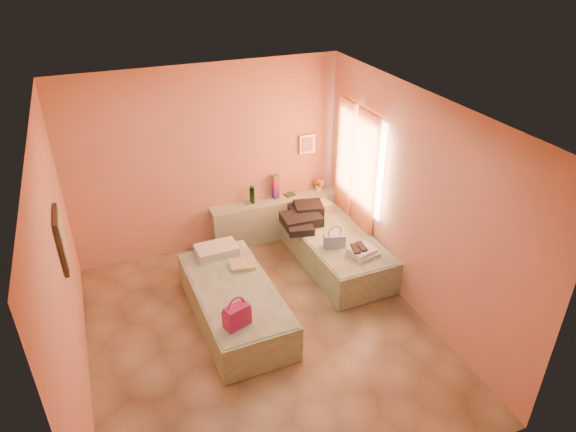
% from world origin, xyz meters
% --- Properties ---
extents(ground, '(4.50, 4.50, 0.00)m').
position_xyz_m(ground, '(0.00, 0.00, 0.00)').
color(ground, tan).
rests_on(ground, ground).
extents(room_walls, '(4.02, 4.51, 2.81)m').
position_xyz_m(room_walls, '(0.21, 0.57, 1.79)').
color(room_walls, tan).
rests_on(room_walls, ground).
extents(headboard_ledge, '(2.05, 0.30, 0.65)m').
position_xyz_m(headboard_ledge, '(0.98, 2.10, 0.33)').
color(headboard_ledge, '#AAB493').
rests_on(headboard_ledge, ground).
extents(bed_left, '(0.96, 2.03, 0.50)m').
position_xyz_m(bed_left, '(-0.21, 0.40, 0.25)').
color(bed_left, '#A6BD98').
rests_on(bed_left, ground).
extents(bed_right, '(0.96, 2.03, 0.50)m').
position_xyz_m(bed_right, '(1.50, 1.05, 0.25)').
color(bed_right, '#A6BD98').
rests_on(bed_right, ground).
extents(water_bottle, '(0.08, 0.08, 0.27)m').
position_xyz_m(water_bottle, '(0.61, 2.14, 0.79)').
color(water_bottle, '#123416').
rests_on(water_bottle, headboard_ledge).
extents(rainbow_box, '(0.10, 0.10, 0.39)m').
position_xyz_m(rainbow_box, '(1.01, 2.17, 0.85)').
color(rainbow_box, '#A8145A').
rests_on(rainbow_box, headboard_ledge).
extents(small_dish, '(0.12, 0.12, 0.03)m').
position_xyz_m(small_dish, '(0.54, 2.15, 0.66)').
color(small_dish, '#4A886A').
rests_on(small_dish, headboard_ledge).
extents(green_book, '(0.18, 0.16, 0.03)m').
position_xyz_m(green_book, '(1.24, 2.16, 0.66)').
color(green_book, '#284C31').
rests_on(green_book, headboard_ledge).
extents(flower_vase, '(0.21, 0.21, 0.25)m').
position_xyz_m(flower_vase, '(1.74, 2.15, 0.77)').
color(flower_vase, silver).
rests_on(flower_vase, headboard_ledge).
extents(magenta_handbag, '(0.33, 0.25, 0.27)m').
position_xyz_m(magenta_handbag, '(-0.37, -0.27, 0.64)').
color(magenta_handbag, '#A8145A').
rests_on(magenta_handbag, bed_left).
extents(khaki_garment, '(0.35, 0.29, 0.05)m').
position_xyz_m(khaki_garment, '(0.02, 0.78, 0.53)').
color(khaki_garment, tan).
rests_on(khaki_garment, bed_left).
extents(clothes_pile, '(0.69, 0.69, 0.19)m').
position_xyz_m(clothes_pile, '(1.22, 1.52, 0.59)').
color(clothes_pile, black).
rests_on(clothes_pile, bed_right).
extents(blue_handbag, '(0.32, 0.20, 0.19)m').
position_xyz_m(blue_handbag, '(1.34, 0.77, 0.59)').
color(blue_handbag, '#4660A9').
rests_on(blue_handbag, bed_right).
extents(towel_stack, '(0.40, 0.36, 0.10)m').
position_xyz_m(towel_stack, '(1.61, 0.42, 0.55)').
color(towel_stack, silver).
rests_on(towel_stack, bed_right).
extents(sandal_pair, '(0.22, 0.26, 0.02)m').
position_xyz_m(sandal_pair, '(1.55, 0.46, 0.61)').
color(sandal_pair, black).
rests_on(sandal_pair, towel_stack).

